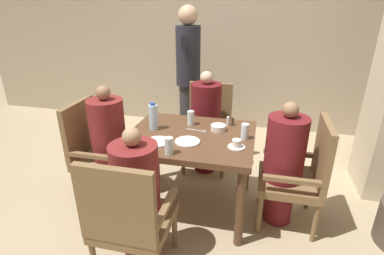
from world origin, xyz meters
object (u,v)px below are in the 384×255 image
(chair_far_side, at_px, (208,124))
(glass_tall_mid, at_px, (169,146))
(chair_near_corner, at_px, (129,217))
(glass_tall_near, at_px, (245,131))
(bowl_small, at_px, (218,128))
(diner_in_near_chair, at_px, (137,197))
(chair_right_side, at_px, (301,172))
(plate_main_left, at_px, (187,141))
(diner_in_far_chair, at_px, (206,122))
(glass_tall_far, at_px, (191,118))
(water_bottle, at_px, (153,117))
(plate_main_right, at_px, (158,142))
(standing_host, at_px, (188,75))
(teacup_with_saucer, at_px, (237,144))
(diner_in_right_chair, at_px, (283,163))
(diner_in_left_chair, at_px, (109,143))
(chair_left_side, at_px, (96,148))

(chair_far_side, distance_m, glass_tall_mid, 1.25)
(chair_near_corner, xyz_separation_m, glass_tall_near, (0.67, 0.87, 0.30))
(bowl_small, bearing_deg, diner_in_near_chair, -116.84)
(chair_right_side, bearing_deg, diner_in_near_chair, -148.83)
(glass_tall_mid, bearing_deg, plate_main_left, 68.97)
(glass_tall_near, bearing_deg, chair_near_corner, -127.54)
(diner_in_far_chair, distance_m, plate_main_left, 0.85)
(chair_right_side, height_order, glass_tall_far, chair_right_side)
(chair_far_side, height_order, chair_near_corner, same)
(chair_near_corner, distance_m, water_bottle, 0.96)
(chair_far_side, distance_m, diner_in_far_chair, 0.17)
(diner_in_far_chair, bearing_deg, plate_main_right, -104.10)
(standing_host, xyz_separation_m, plate_main_left, (0.35, -1.44, -0.20))
(diner_in_far_chair, xyz_separation_m, glass_tall_near, (0.45, -0.66, 0.22))
(teacup_with_saucer, bearing_deg, chair_right_side, 15.43)
(glass_tall_near, bearing_deg, plate_main_left, -158.78)
(diner_in_far_chair, distance_m, standing_host, 0.78)
(plate_main_left, bearing_deg, glass_tall_near, 21.22)
(chair_near_corner, bearing_deg, glass_tall_mid, 73.92)
(standing_host, height_order, glass_tall_near, standing_host)
(plate_main_left, xyz_separation_m, plate_main_right, (-0.23, -0.06, 0.00))
(plate_main_right, bearing_deg, water_bottle, 116.69)
(glass_tall_mid, bearing_deg, diner_in_far_chair, 85.75)
(bowl_small, distance_m, glass_tall_far, 0.28)
(diner_in_right_chair, xyz_separation_m, plate_main_left, (-0.78, -0.14, 0.18))
(diner_in_left_chair, bearing_deg, teacup_with_saucer, -7.01)
(diner_in_near_chair, height_order, teacup_with_saucer, diner_in_near_chair)
(teacup_with_saucer, distance_m, glass_tall_far, 0.59)
(water_bottle, height_order, glass_tall_mid, water_bottle)
(glass_tall_near, bearing_deg, bowl_small, 152.45)
(teacup_with_saucer, bearing_deg, bowl_small, 122.45)
(diner_in_left_chair, xyz_separation_m, bowl_small, (1.00, 0.15, 0.19))
(diner_in_left_chair, distance_m, water_bottle, 0.52)
(teacup_with_saucer, bearing_deg, plate_main_left, 179.90)
(standing_host, distance_m, water_bottle, 1.25)
(chair_near_corner, bearing_deg, water_bottle, 98.71)
(chair_left_side, height_order, water_bottle, water_bottle)
(chair_left_side, distance_m, water_bottle, 0.68)
(chair_left_side, distance_m, standing_host, 1.49)
(chair_left_side, relative_size, glass_tall_mid, 7.19)
(teacup_with_saucer, xyz_separation_m, glass_tall_mid, (-0.48, -0.22, 0.04))
(chair_far_side, bearing_deg, chair_right_side, -42.06)
(plate_main_left, bearing_deg, diner_in_left_chair, 169.60)
(chair_near_corner, xyz_separation_m, teacup_with_saucer, (0.62, 0.69, 0.26))
(teacup_with_saucer, bearing_deg, chair_far_side, 112.20)
(standing_host, bearing_deg, chair_left_side, -114.35)
(diner_in_near_chair, relative_size, bowl_small, 7.92)
(chair_left_side, height_order, teacup_with_saucer, chair_left_side)
(diner_in_far_chair, relative_size, plate_main_right, 5.53)
(diner_in_near_chair, xyz_separation_m, water_bottle, (-0.14, 0.74, 0.30))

